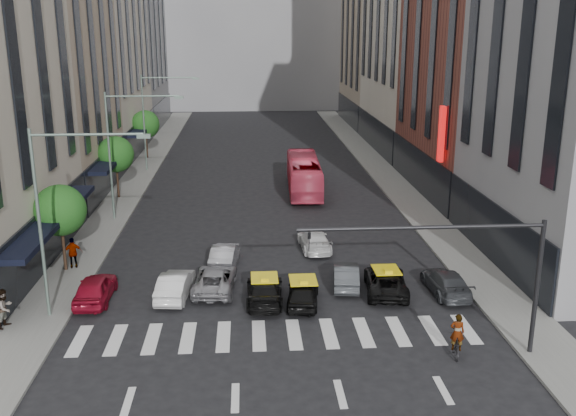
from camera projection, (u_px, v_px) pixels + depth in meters
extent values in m
plane|color=black|center=(283.00, 351.00, 27.68)|extent=(160.00, 160.00, 0.00)
cube|color=slate|center=(131.00, 186.00, 55.72)|extent=(3.00, 96.00, 0.15)
cube|color=slate|center=(392.00, 182.00, 57.16)|extent=(3.00, 96.00, 0.15)
cube|color=tan|center=(45.00, 45.00, 50.17)|extent=(8.00, 16.00, 24.00)
cube|color=gray|center=(126.00, 13.00, 84.84)|extent=(8.00, 18.00, 30.00)
cube|color=brown|center=(476.00, 32.00, 51.07)|extent=(8.00, 18.00, 26.00)
cube|color=tan|center=(380.00, 21.00, 87.25)|extent=(8.00, 18.00, 28.00)
cylinder|color=black|center=(63.00, 243.00, 36.06)|extent=(0.18, 0.18, 3.15)
sphere|color=#144618|center=(60.00, 210.00, 35.52)|extent=(2.88, 2.88, 2.88)
cylinder|color=black|center=(117.00, 178.00, 51.40)|extent=(0.18, 0.18, 3.15)
sphere|color=#144618|center=(116.00, 154.00, 50.87)|extent=(2.88, 2.88, 2.88)
cylinder|color=black|center=(147.00, 143.00, 66.75)|extent=(0.18, 0.18, 3.15)
sphere|color=#144618|center=(145.00, 124.00, 66.22)|extent=(2.88, 2.88, 2.88)
cylinder|color=gray|center=(40.00, 225.00, 29.55)|extent=(0.16, 0.16, 9.00)
cylinder|color=gray|center=(87.00, 135.00, 28.55)|extent=(5.00, 0.12, 0.12)
cube|color=gray|center=(144.00, 136.00, 28.73)|extent=(0.60, 0.25, 0.18)
cylinder|color=gray|center=(110.00, 157.00, 44.89)|extent=(0.16, 0.16, 9.00)
cylinder|color=gray|center=(142.00, 96.00, 43.90)|extent=(5.00, 0.12, 0.12)
cube|color=gray|center=(179.00, 97.00, 44.08)|extent=(0.60, 0.25, 0.18)
cylinder|color=gray|center=(144.00, 123.00, 60.24)|extent=(0.16, 0.16, 9.00)
cylinder|color=gray|center=(169.00, 78.00, 59.24)|extent=(5.00, 0.12, 0.12)
cube|color=gray|center=(196.00, 79.00, 59.43)|extent=(0.60, 0.25, 0.18)
cylinder|color=black|center=(537.00, 289.00, 26.55)|extent=(0.20, 0.20, 6.00)
cylinder|color=black|center=(422.00, 228.00, 25.47)|extent=(10.00, 0.16, 0.16)
imported|color=black|center=(309.00, 242.00, 25.32)|extent=(0.13, 0.16, 0.80)
cube|color=red|center=(442.00, 134.00, 46.01)|extent=(0.30, 0.70, 4.00)
imported|color=maroon|center=(95.00, 288.00, 32.47)|extent=(1.67, 4.12, 1.40)
imported|color=silver|center=(175.00, 285.00, 32.98)|extent=(1.81, 4.19, 1.34)
imported|color=#96959A|center=(215.00, 279.00, 33.82)|extent=(2.40, 4.65, 1.25)
imported|color=black|center=(265.00, 290.00, 32.40)|extent=(1.95, 4.52, 1.30)
imported|color=black|center=(303.00, 292.00, 32.13)|extent=(2.00, 3.94, 1.29)
imported|color=#43474C|center=(346.00, 275.00, 34.38)|extent=(1.78, 3.90, 1.24)
imported|color=black|center=(386.00, 281.00, 33.55)|extent=(2.60, 4.71, 1.25)
imported|color=#3A3D41|center=(446.00, 282.00, 33.46)|extent=(1.90, 4.37, 1.25)
imported|color=#A6A6AB|center=(225.00, 255.00, 37.33)|extent=(1.80, 4.07, 1.30)
imported|color=white|center=(314.00, 240.00, 39.96)|extent=(1.99, 4.35, 1.23)
imported|color=#E34261|center=(304.00, 175.00, 53.59)|extent=(2.89, 10.80, 2.99)
imported|color=black|center=(456.00, 346.00, 27.21)|extent=(0.89, 1.67, 0.84)
imported|color=gray|center=(458.00, 319.00, 26.87)|extent=(0.68, 0.52, 1.65)
imported|color=gray|center=(5.00, 308.00, 29.34)|extent=(0.92, 1.06, 1.85)
imported|color=gray|center=(73.00, 253.00, 36.52)|extent=(1.13, 0.69, 1.79)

